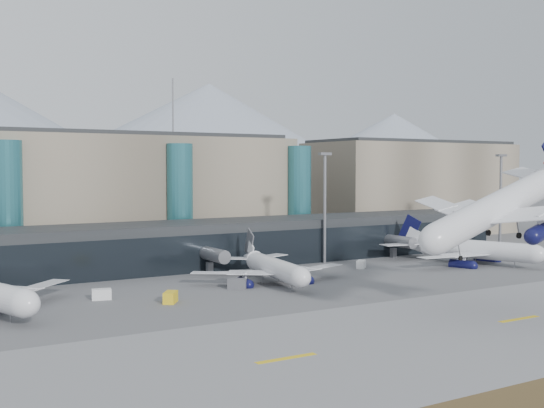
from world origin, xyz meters
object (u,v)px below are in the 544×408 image
(jet_parked_mid, at_px, (269,261))
(veh_a, at_px, (102,294))
(veh_c, at_px, (237,284))
(lightmast_right, at_px, (501,197))
(hero_jet, at_px, (509,196))
(veh_g, at_px, (274,271))
(veh_h, at_px, (170,297))
(veh_d, at_px, (361,264))
(lightmast_mid, at_px, (325,201))
(jet_parked_right, at_px, (460,243))

(jet_parked_mid, xyz_separation_m, veh_a, (-33.48, -1.44, -3.12))
(jet_parked_mid, xyz_separation_m, veh_c, (-9.27, -4.12, -3.08))
(lightmast_right, xyz_separation_m, hero_jet, (-58.40, -51.42, 3.41))
(lightmast_right, distance_m, jet_parked_mid, 75.38)
(veh_g, distance_m, veh_h, 33.77)
(veh_d, xyz_separation_m, veh_h, (-50.94, -14.60, 0.07))
(veh_a, bearing_deg, lightmast_mid, 30.37)
(hero_jet, bearing_deg, veh_h, 134.34)
(hero_jet, bearing_deg, lightmast_mid, 76.10)
(jet_parked_right, bearing_deg, veh_g, 62.03)
(jet_parked_mid, xyz_separation_m, veh_g, (4.95, 6.29, -3.28))
(lightmast_right, relative_size, hero_jet, 0.67)
(veh_c, xyz_separation_m, veh_h, (-15.38, -5.85, -0.01))
(lightmast_mid, relative_size, veh_h, 7.60)
(hero_jet, distance_m, veh_h, 55.38)
(lightmast_right, bearing_deg, lightmast_mid, 170.91)
(lightmast_mid, height_order, veh_g, lightmast_mid)
(hero_jet, xyz_separation_m, jet_parked_mid, (-15.85, 43.74, -13.81))
(veh_c, bearing_deg, jet_parked_right, 37.88)
(jet_parked_right, bearing_deg, lightmast_right, -90.56)
(jet_parked_mid, distance_m, veh_d, 26.88)
(veh_a, xyz_separation_m, veh_h, (8.83, -8.53, 0.04))
(lightmast_right, bearing_deg, veh_g, -178.86)
(veh_a, relative_size, veh_g, 1.26)
(jet_parked_mid, distance_m, veh_a, 33.66)
(hero_jet, xyz_separation_m, jet_parked_right, (35.59, 43.42, -13.26))
(veh_a, height_order, veh_d, veh_a)
(lightmast_mid, bearing_deg, jet_parked_right, -30.47)
(lightmast_right, distance_m, hero_jet, 77.89)
(veh_h, bearing_deg, veh_a, 81.97)
(hero_jet, height_order, veh_g, hero_jet)
(jet_parked_mid, relative_size, veh_d, 10.86)
(hero_jet, bearing_deg, jet_parked_right, 44.82)
(veh_a, bearing_deg, lightmast_right, 18.69)
(veh_c, bearing_deg, lightmast_right, 42.33)
(lightmast_mid, height_order, veh_c, lightmast_mid)
(veh_a, relative_size, veh_h, 0.94)
(veh_a, bearing_deg, veh_h, -30.15)
(lightmast_right, distance_m, veh_a, 108.97)
(lightmast_mid, relative_size, lightmast_right, 1.00)
(lightmast_right, relative_size, jet_parked_right, 0.68)
(lightmast_right, distance_m, veh_c, 85.43)
(jet_parked_mid, distance_m, veh_c, 10.60)
(veh_g, bearing_deg, veh_h, -96.42)
(veh_h, bearing_deg, lightmast_mid, -26.36)
(lightmast_right, height_order, veh_d, lightmast_right)
(lightmast_mid, distance_m, veh_c, 41.20)
(lightmast_mid, height_order, veh_a, lightmast_mid)
(hero_jet, bearing_deg, veh_a, 133.55)
(jet_parked_right, bearing_deg, veh_d, 58.99)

